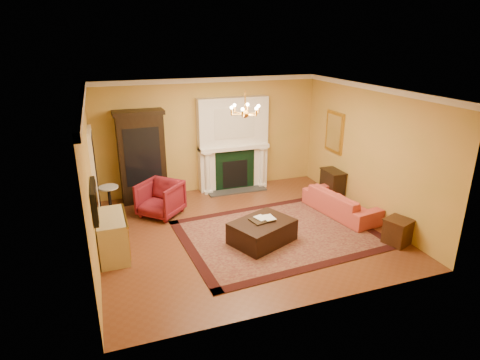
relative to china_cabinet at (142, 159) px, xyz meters
name	(u,v)px	position (x,y,z in m)	size (l,w,h in m)	color
floor	(245,231)	(1.83, -2.49, -1.12)	(6.00, 5.50, 0.02)	brown
ceiling	(245,90)	(1.83, -2.49, 1.90)	(6.00, 5.50, 0.02)	white
wall_back	(210,135)	(1.83, 0.27, 0.39)	(6.00, 0.02, 3.00)	gold
wall_front	(310,220)	(1.83, -5.25, 0.39)	(6.00, 0.02, 3.00)	gold
wall_left	(89,182)	(-1.18, -2.49, 0.39)	(0.02, 5.50, 3.00)	gold
wall_right	(369,152)	(4.84, -2.49, 0.39)	(0.02, 5.50, 3.00)	gold
fireplace	(233,146)	(2.43, 0.08, 0.09)	(1.90, 0.70, 2.50)	white
crown_molding	(230,88)	(1.83, -1.53, 1.83)	(6.00, 5.50, 0.12)	white
doorway	(95,176)	(-1.13, -0.79, -0.06)	(0.08, 1.05, 2.10)	white
tv_panel	(94,201)	(-1.12, -3.09, 0.24)	(0.09, 0.95, 0.58)	black
gilt_mirror	(334,132)	(4.79, -1.09, 0.54)	(0.06, 0.76, 1.05)	gold
chandelier	(245,111)	(1.83, -2.49, 1.50)	(0.63, 0.55, 0.53)	#C38735
oriental_rug	(278,234)	(2.45, -2.89, -1.10)	(4.03, 3.02, 0.02)	#3F0D14
china_cabinet	(142,159)	(0.00, 0.00, 0.00)	(1.11, 0.50, 2.22)	black
wingback_armchair	(160,197)	(0.24, -1.07, -0.66)	(0.87, 0.82, 0.90)	maroon
pedestal_table	(110,200)	(-0.87, -0.88, -0.65)	(0.44, 0.44, 0.78)	black
commode	(112,236)	(-0.90, -2.64, -0.70)	(0.52, 1.10, 0.82)	#B8B187
coral_sofa	(341,199)	(4.27, -2.42, -0.72)	(1.96, 0.57, 0.77)	#CF4A41
end_table	(397,232)	(4.55, -4.05, -0.85)	(0.44, 0.44, 0.51)	#3C2010
console_table	(332,185)	(4.61, -1.48, -0.75)	(0.37, 0.65, 0.72)	black
leather_ottoman	(262,231)	(1.98, -3.10, -0.87)	(1.21, 0.88, 0.45)	black
ottoman_tray	(262,220)	(1.99, -3.05, -0.63)	(0.44, 0.35, 0.03)	black
book_a	(257,214)	(1.89, -3.05, -0.48)	(0.20, 0.03, 0.27)	gray
book_b	(264,213)	(2.03, -3.07, -0.46)	(0.21, 0.02, 0.29)	gray
topiary_left	(210,139)	(1.77, 0.04, 0.35)	(0.15, 0.15, 0.41)	gray
topiary_right	(261,134)	(3.22, 0.04, 0.38)	(0.17, 0.17, 0.46)	gray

